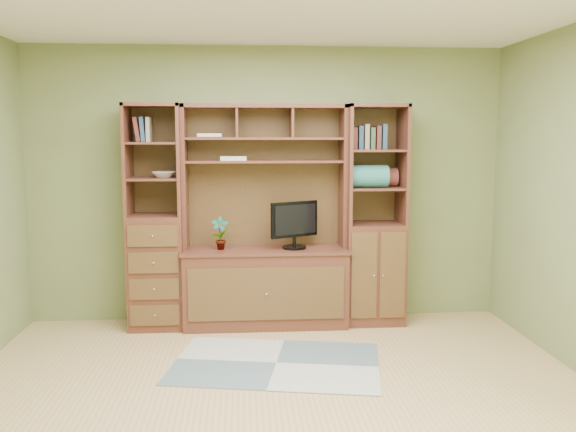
{
  "coord_description": "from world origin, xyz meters",
  "views": [
    {
      "loc": [
        -0.23,
        -3.82,
        1.76
      ],
      "look_at": [
        0.14,
        1.2,
        1.1
      ],
      "focal_mm": 38.0,
      "sensor_mm": 36.0,
      "label": 1
    }
  ],
  "objects": [
    {
      "name": "orchid",
      "position": [
        -0.44,
        1.7,
        0.88
      ],
      "size": [
        0.16,
        0.11,
        0.3
      ],
      "primitive_type": "imported",
      "color": "#AE4D3A",
      "rests_on": "center_hutch"
    },
    {
      "name": "blanket_red",
      "position": [
        1.07,
        1.85,
        1.38
      ],
      "size": [
        0.32,
        0.18,
        0.18
      ],
      "primitive_type": "cube",
      "color": "brown",
      "rests_on": "right_tower"
    },
    {
      "name": "magazines",
      "position": [
        -0.31,
        1.82,
        1.56
      ],
      "size": [
        0.24,
        0.17,
        0.04
      ],
      "primitive_type": "cube",
      "color": "beige",
      "rests_on": "center_hutch"
    },
    {
      "name": "monitor",
      "position": [
        0.24,
        1.7,
        1.03
      ],
      "size": [
        0.54,
        0.43,
        0.6
      ],
      "primitive_type": "cube",
      "rotation": [
        0.0,
        0.0,
        0.49
      ],
      "color": "black",
      "rests_on": "center_hutch"
    },
    {
      "name": "bowl",
      "position": [
        -0.94,
        1.77,
        1.42
      ],
      "size": [
        0.22,
        0.22,
        0.05
      ],
      "primitive_type": "imported",
      "color": "beige",
      "rests_on": "left_tower"
    },
    {
      "name": "blanket_teal",
      "position": [
        0.92,
        1.73,
        1.39
      ],
      "size": [
        0.36,
        0.21,
        0.21
      ],
      "primitive_type": "cube",
      "color": "#2D7771",
      "rests_on": "right_tower"
    },
    {
      "name": "rug",
      "position": [
        0.02,
        0.73,
        0.01
      ],
      "size": [
        1.75,
        1.33,
        0.01
      ],
      "primitive_type": "cube",
      "rotation": [
        0.0,
        0.0,
        -0.19
      ],
      "color": "gray",
      "rests_on": "ground"
    },
    {
      "name": "left_tower",
      "position": [
        -1.03,
        1.77,
        1.02
      ],
      "size": [
        0.5,
        0.45,
        2.05
      ],
      "primitive_type": "cube",
      "color": "#53291D",
      "rests_on": "ground"
    },
    {
      "name": "room",
      "position": [
        0.0,
        0.0,
        1.3
      ],
      "size": [
        4.6,
        4.1,
        2.64
      ],
      "color": "tan",
      "rests_on": "ground"
    },
    {
      "name": "right_tower",
      "position": [
        1.0,
        1.77,
        1.02
      ],
      "size": [
        0.55,
        0.45,
        2.05
      ],
      "primitive_type": "cube",
      "color": "#53291D",
      "rests_on": "ground"
    },
    {
      "name": "center_hutch",
      "position": [
        -0.03,
        1.73,
        1.02
      ],
      "size": [
        1.54,
        0.53,
        2.05
      ],
      "primitive_type": "cube",
      "color": "#53291D",
      "rests_on": "ground"
    }
  ]
}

